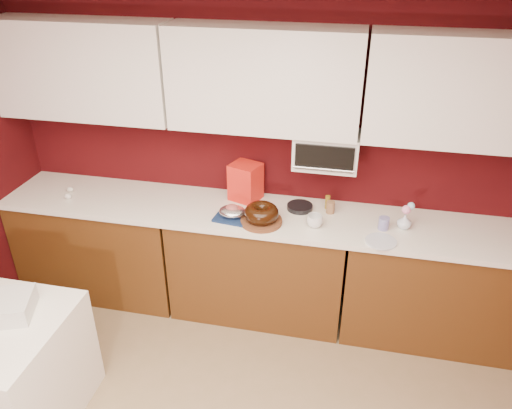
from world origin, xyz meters
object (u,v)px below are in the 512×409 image
at_px(foil_ham_nest, 232,211).
at_px(coffee_mug, 315,220).
at_px(newspaper_stack, 3,307).
at_px(pandoro_box, 246,182).
at_px(flower_vase, 404,221).
at_px(toaster_oven, 326,149).
at_px(bundt_cake, 261,213).
at_px(blue_jar, 384,223).

bearing_deg(foil_ham_nest, coffee_mug, 0.67).
distance_m(coffee_mug, newspaper_stack, 2.04).
bearing_deg(newspaper_stack, pandoro_box, 52.20).
relative_size(pandoro_box, coffee_mug, 2.66).
height_order(coffee_mug, flower_vase, flower_vase).
bearing_deg(pandoro_box, foil_ham_nest, -75.27).
relative_size(foil_ham_nest, pandoro_box, 0.68).
bearing_deg(foil_ham_nest, flower_vase, 5.61).
xyz_separation_m(toaster_oven, bundt_cake, (-0.40, -0.31, -0.39)).
xyz_separation_m(coffee_mug, blue_jar, (0.47, 0.07, -0.01)).
relative_size(toaster_oven, pandoro_box, 1.55).
height_order(toaster_oven, foil_ham_nest, toaster_oven).
bearing_deg(pandoro_box, coffee_mug, -8.92).
height_order(pandoro_box, blue_jar, pandoro_box).
relative_size(coffee_mug, flower_vase, 0.91).
xyz_separation_m(toaster_oven, pandoro_box, (-0.60, 0.03, -0.33)).
bearing_deg(blue_jar, newspaper_stack, -150.89).
bearing_deg(bundt_cake, toaster_oven, 37.52).
distance_m(pandoro_box, flower_vase, 1.20).
bearing_deg(blue_jar, coffee_mug, -171.64).
height_order(blue_jar, newspaper_stack, blue_jar).
bearing_deg(pandoro_box, blue_jar, 6.62).
distance_m(foil_ham_nest, coffee_mug, 0.60).
relative_size(toaster_oven, bundt_cake, 1.82).
relative_size(toaster_oven, coffee_mug, 4.13).
bearing_deg(flower_vase, blue_jar, -163.24).
bearing_deg(toaster_oven, pandoro_box, 177.31).
distance_m(blue_jar, newspaper_stack, 2.48).
bearing_deg(newspaper_stack, toaster_oven, 39.49).
relative_size(pandoro_box, flower_vase, 2.43).
distance_m(coffee_mug, blue_jar, 0.48).
distance_m(foil_ham_nest, newspaper_stack, 1.58).
bearing_deg(toaster_oven, coffee_mug, -95.73).
relative_size(coffee_mug, newspaper_stack, 0.33).
height_order(coffee_mug, blue_jar, coffee_mug).
height_order(toaster_oven, flower_vase, toaster_oven).
relative_size(foil_ham_nest, coffee_mug, 1.80).
xyz_separation_m(toaster_oven, coffee_mug, (-0.03, -0.28, -0.42)).
xyz_separation_m(pandoro_box, newspaper_stack, (-1.12, -1.44, -0.24)).
distance_m(foil_ham_nest, pandoro_box, 0.33).
relative_size(blue_jar, flower_vase, 0.74).
distance_m(pandoro_box, newspaper_stack, 1.84).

